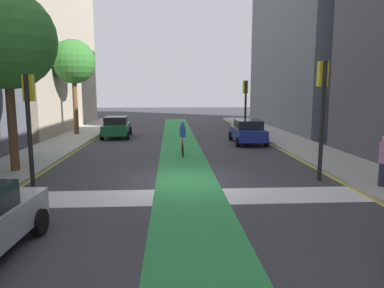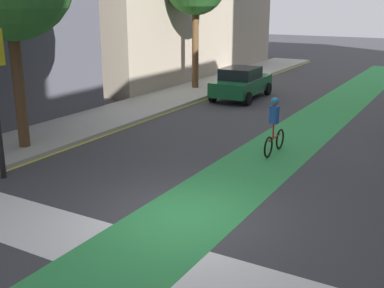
% 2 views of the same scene
% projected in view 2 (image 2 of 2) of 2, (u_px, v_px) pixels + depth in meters
% --- Properties ---
extents(ground_plane, '(120.00, 120.00, 0.00)m').
position_uv_depth(ground_plane, '(182.00, 216.00, 10.94)').
color(ground_plane, '#38383D').
extents(bike_lane_paint, '(2.40, 60.00, 0.01)m').
position_uv_depth(bike_lane_paint, '(186.00, 217.00, 10.89)').
color(bike_lane_paint, '#2D8C47').
rests_on(bike_lane_paint, ground_plane).
extents(crosswalk_band, '(12.00, 1.80, 0.01)m').
position_uv_depth(crosswalk_band, '(128.00, 255.00, 9.28)').
color(crosswalk_band, silver).
rests_on(crosswalk_band, ground_plane).
extents(curb_stripe_left, '(0.16, 60.00, 0.01)m').
position_uv_depth(curb_stripe_left, '(4.00, 171.00, 13.81)').
color(curb_stripe_left, yellow).
rests_on(curb_stripe_left, ground_plane).
extents(car_green_left_far, '(2.19, 4.28, 1.57)m').
position_uv_depth(car_green_left_far, '(241.00, 83.00, 23.93)').
color(car_green_left_far, '#196033').
rests_on(car_green_left_far, ground_plane).
extents(cyclist_in_lane, '(0.32, 1.73, 1.86)m').
position_uv_depth(cyclist_in_lane, '(274.00, 125.00, 15.15)').
color(cyclist_in_lane, black).
rests_on(cyclist_in_lane, ground_plane).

